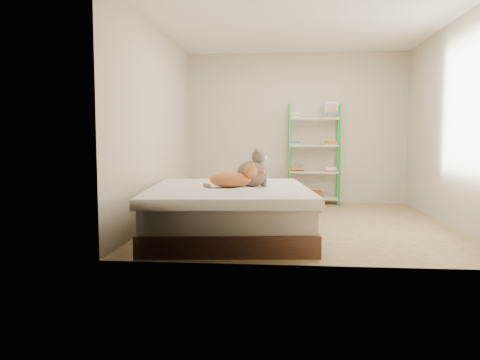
# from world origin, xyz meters

# --- Properties ---
(room) EXTENTS (3.81, 4.21, 2.61)m
(room) POSITION_xyz_m (0.00, 0.00, 1.30)
(room) COLOR tan
(room) RESTS_ON ground
(bed) EXTENTS (1.99, 2.38, 0.57)m
(bed) POSITION_xyz_m (-0.84, -0.89, 0.28)
(bed) COLOR brown
(bed) RESTS_ON ground
(orange_cat) EXTENTS (0.56, 0.31, 0.22)m
(orange_cat) POSITION_xyz_m (-0.82, -0.97, 0.68)
(orange_cat) COLOR #CE7948
(orange_cat) RESTS_ON bed
(grey_cat) EXTENTS (0.46, 0.42, 0.43)m
(grey_cat) POSITION_xyz_m (-0.58, -0.84, 0.78)
(grey_cat) COLOR #635A4C
(grey_cat) RESTS_ON bed
(shelf_unit) EXTENTS (0.88, 0.36, 1.74)m
(shelf_unit) POSITION_xyz_m (0.31, 1.88, 0.86)
(shelf_unit) COLOR green
(shelf_unit) RESTS_ON ground
(cardboard_box) EXTENTS (0.51, 0.51, 0.37)m
(cardboard_box) POSITION_xyz_m (0.18, 1.12, 0.16)
(cardboard_box) COLOR olive
(cardboard_box) RESTS_ON ground
(white_bin) EXTENTS (0.38, 0.35, 0.38)m
(white_bin) POSITION_xyz_m (-1.38, 1.85, 0.19)
(white_bin) COLOR silver
(white_bin) RESTS_ON ground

